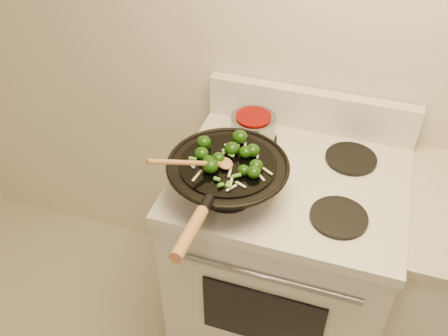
% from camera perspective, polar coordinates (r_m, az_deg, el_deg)
% --- Properties ---
extents(stove, '(0.78, 0.67, 1.08)m').
position_cam_1_polar(stove, '(2.03, 6.62, -10.42)').
color(stove, white).
rests_on(stove, ground).
extents(wok, '(0.39, 0.64, 0.20)m').
position_cam_1_polar(wok, '(1.57, 0.39, -1.03)').
color(wok, black).
rests_on(wok, stove).
extents(stirfry, '(0.28, 0.27, 0.04)m').
position_cam_1_polar(stirfry, '(1.55, 0.67, 1.48)').
color(stirfry, '#143908').
rests_on(stirfry, wok).
extents(wooden_spoon, '(0.22, 0.22, 0.12)m').
position_cam_1_polar(wooden_spoon, '(1.49, -2.37, 0.58)').
color(wooden_spoon, '#AD7644').
rests_on(wooden_spoon, wok).
extents(saucepan, '(0.16, 0.26, 0.10)m').
position_cam_1_polar(saucepan, '(1.81, 3.32, 4.65)').
color(saucepan, gray).
rests_on(saucepan, stove).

